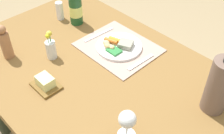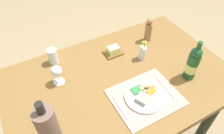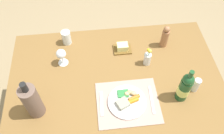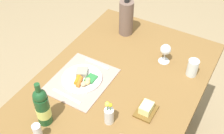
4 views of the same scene
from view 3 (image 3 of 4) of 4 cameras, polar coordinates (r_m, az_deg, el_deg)
The scene contains 14 objects.
ground_plane at distance 2.29m, azimuth 0.60°, elevation -13.28°, with size 8.00×8.00×0.00m, color #9E8762.
dining_table at distance 1.69m, azimuth 0.80°, elevation -4.45°, with size 1.45×0.94×0.77m.
placemat at distance 1.51m, azimuth 3.88°, elevation -8.61°, with size 0.39×0.33×0.01m, color tan.
dinner_plate at distance 1.50m, azimuth 3.72°, elevation -8.20°, with size 0.24×0.24×0.04m.
fork at distance 1.50m, azimuth -2.59°, elevation -8.84°, with size 0.02×0.17×0.01m, color silver.
knife at distance 1.53m, azimuth 9.59°, elevation -7.80°, with size 0.02×0.20×0.01m, color silver.
flower_vase at distance 1.65m, azimuth 8.64°, elevation 2.23°, with size 0.05×0.05×0.16m.
water_tumbler at distance 1.80m, azimuth -10.98°, elevation 6.91°, with size 0.07×0.07×0.11m.
wine_glass at distance 1.64m, azimuth -12.26°, elevation 2.97°, with size 0.07×0.07×0.13m.
wine_bottle at distance 1.49m, azimuth 17.27°, elevation -4.75°, with size 0.08×0.08×0.28m.
butter_dish at distance 1.74m, azimuth 2.53°, elevation 4.70°, with size 0.13×0.10×0.06m.
cooler_bottle at distance 1.44m, azimuth -18.87°, elevation -7.84°, with size 0.10×0.10×0.31m.
pepper_mill at distance 1.76m, azimuth 12.76°, elevation 7.17°, with size 0.05×0.05×0.19m.
salt_shaker at distance 1.60m, azimuth 19.74°, elevation -4.15°, with size 0.04×0.04×0.11m, color white.
Camera 3 is at (-0.12, -0.88, 2.11)m, focal length 37.62 mm.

